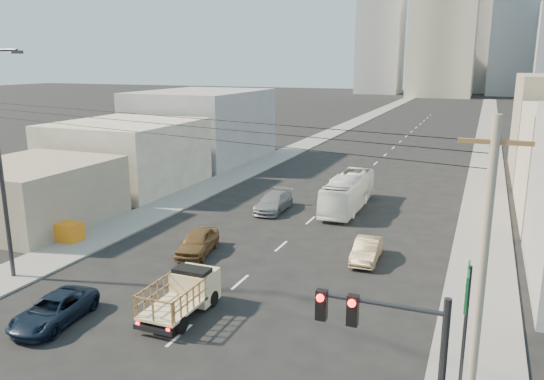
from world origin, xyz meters
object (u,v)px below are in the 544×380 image
Objects in this scene: flatbed_pickup at (183,292)px; utility_pole at (480,293)px; sedan_grey at (274,202)px; sedan_tan at (367,250)px; city_bus at (348,192)px; sedan_brown at (198,242)px; green_sign at (466,302)px; navy_pickup at (54,310)px; crate_stack at (67,231)px; traffic_signal at (398,365)px; streetlamp_left at (1,160)px.

flatbed_pickup is 13.88m from utility_pole.
sedan_tan is at bearing -42.38° from sedan_grey.
city_bus is 2.24× the size of sedan_brown.
sedan_grey is 24.81m from green_sign.
navy_pickup is 16.89m from sedan_tan.
crate_stack is (-14.71, -14.47, -0.64)m from city_bus.
sedan_brown reaches higher than navy_pickup.
traffic_signal is at bearing -21.54° from navy_pickup.
sedan_brown is (-3.34, 7.17, -0.37)m from flatbed_pickup.
green_sign is (14.60, -19.83, 3.04)m from sedan_grey.
sedan_grey is at bearing 126.37° from green_sign.
streetlamp_left is (-5.69, 3.10, 5.82)m from navy_pickup.
green_sign is at bearing -18.70° from crate_stack.
utility_pole is at bearing -70.07° from sedan_tan.
city_bus is 11.28m from sedan_tan.
sedan_tan reaches higher than crate_stack.
streetlamp_left is 8.24m from crate_stack.
sedan_brown is 18.30m from green_sign.
streetlamp_left reaches higher than sedan_grey.
traffic_signal is at bearing -34.48° from flatbed_pickup.
green_sign is (15.37, -9.47, 3.02)m from sedan_brown.
crate_stack is at bearing 124.08° from navy_pickup.
green_sign is at bearing -10.82° from flatbed_pickup.
sedan_grey is at bearing 98.35° from flatbed_pickup.
city_bus is (7.41, 23.25, 0.72)m from navy_pickup.
sedan_tan is 0.78× the size of green_sign.
streetlamp_left is (-16.88, -9.55, 5.79)m from sedan_tan.
traffic_signal is 0.50× the size of streetlamp_left.
utility_pole is 27.10m from crate_stack.
flatbed_pickup is at bearing 158.79° from utility_pole.
green_sign is (1.39, 5.01, -0.34)m from traffic_signal.
flatbed_pickup is 13.49m from crate_stack.
flatbed_pickup is 1.13× the size of sedan_tan.
crate_stack reaches higher than navy_pickup.
utility_pole is (6.01, -14.55, 4.54)m from sedan_tan.
navy_pickup is at bearing -28.58° from streetlamp_left.
crate_stack is (-24.50, 10.68, -4.50)m from utility_pole.
utility_pole reaches higher than green_sign.
sedan_grey is at bearing 50.62° from crate_stack.
navy_pickup is 1.13× the size of sedan_tan.
crate_stack is (-22.77, 13.19, -3.39)m from traffic_signal.
sedan_brown is at bearing 142.69° from utility_pole.
navy_pickup is at bearing -149.06° from flatbed_pickup.
green_sign is at bearing 74.45° from traffic_signal.
streetlamp_left reaches higher than flatbed_pickup.
sedan_grey is 2.68× the size of crate_stack.
traffic_signal is (15.48, -4.41, 3.46)m from navy_pickup.
sedan_grey is at bearing 78.03° from navy_pickup.
sedan_grey is (-2.57, 17.53, -0.39)m from flatbed_pickup.
crate_stack is at bearing -130.70° from sedan_grey.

